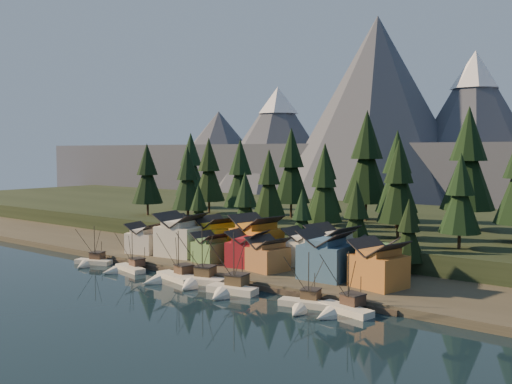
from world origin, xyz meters
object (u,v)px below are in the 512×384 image
Objects in this scene: boat_0 at (91,257)px; house_front_0 at (144,237)px; boat_1 at (126,263)px; boat_2 at (171,271)px; boat_3 at (198,273)px; boat_5 at (305,298)px; house_back_0 at (185,231)px; house_front_1 at (181,233)px; boat_4 at (229,281)px; boat_6 at (341,301)px; house_back_1 at (217,235)px.

boat_0 reaches higher than house_front_0.
boat_1 is 0.87× the size of boat_2.
boat_5 is (26.20, -1.31, -0.53)m from boat_3.
house_back_0 is (-51.37, 22.84, 4.20)m from boat_5.
boat_3 is at bearing -45.67° from house_front_1.
house_front_0 is at bearing -173.15° from house_front_1.
boat_5 is (16.31, 0.64, -0.68)m from boat_4.
boat_3 is 24.87m from house_front_1.
house_back_0 is (4.39, 9.67, 0.74)m from house_front_0.
boat_2 is at bearing -167.48° from boat_6.
house_front_1 is at bearing 95.79° from boat_1.
house_back_1 is at bearing 120.55° from boat_2.
boat_4 is 1.48× the size of house_front_0.
boat_2 is 39.50m from boat_6.
boat_4 is 1.46× the size of house_back_0.
boat_1 is 0.92× the size of boat_6.
house_back_1 is (7.71, 21.54, 4.55)m from boat_1.
boat_4 is at bearing -34.58° from house_back_1.
boat_2 is (26.76, -0.01, 0.18)m from boat_0.
house_front_0 is at bearing 163.71° from boat_2.
boat_4 reaches higher than house_front_0.
house_back_1 is at bearing 82.62° from boat_1.
boat_3 is 1.10× the size of house_front_1.
boat_2 reaches higher than house_back_0.
house_back_1 is at bearing -4.71° from house_back_0.
boat_4 is 22.88m from boat_6.
house_back_0 is at bearing 53.08° from house_front_0.
boat_3 is 10.08m from boat_4.
house_front_1 is 1.29× the size of house_back_0.
house_back_0 is (-5.59, 6.87, -0.82)m from house_front_1.
boat_3 is at bearing -47.30° from house_back_1.
boat_3 is 1.29× the size of house_back_1.
house_front_1 is at bearing 141.13° from boat_4.
house_back_1 is (11.54, -0.68, 0.30)m from house_back_0.
house_front_0 is (-39.45, 13.80, 2.78)m from boat_4.
house_front_0 is 18.32m from house_back_1.
boat_6 is at bearing -15.22° from house_back_1.
house_back_0 is at bearing -173.85° from house_back_1.
boat_3 reaches higher than house_front_0.
boat_2 is at bearing 166.17° from boat_5.
house_front_0 is at bearing 153.43° from boat_5.
boat_3 is 1.13× the size of boat_5.
house_front_1 reaches higher than boat_5.
boat_6 is at bearing -25.03° from house_front_1.
house_front_1 is at bearing -52.21° from house_back_0.
house_front_1 reaches higher than boat_6.
boat_3 reaches higher than boat_2.
house_back_0 is at bearing 170.98° from boat_6.
boat_4 reaches higher than boat_0.
boat_4 is 1.32× the size of house_back_1.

